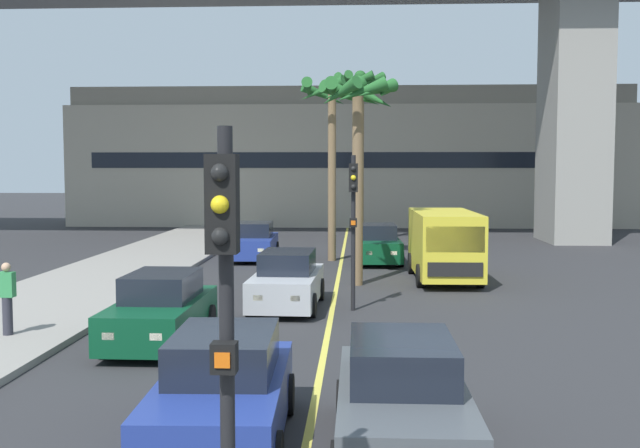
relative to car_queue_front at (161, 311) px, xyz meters
The scene contains 15 objects.
lane_stripe_center 8.56m from the car_queue_front, 64.88° to the left, with size 0.14×56.00×0.01m, color #DBCC4C.
pier_building_backdrop 35.89m from the car_queue_front, 84.18° to the left, with size 36.78×8.04×9.07m.
car_queue_front is the anchor object (origin of this frame).
car_queue_second 14.96m from the car_queue_front, 90.16° to the left, with size 1.94×4.15×1.56m.
car_queue_third 6.31m from the car_queue_front, 67.16° to the right, with size 1.94×4.15×1.56m.
car_queue_fourth 4.93m from the car_queue_front, 61.36° to the left, with size 1.93×4.15×1.56m.
car_queue_fifth 7.83m from the car_queue_front, 50.97° to the right, with size 1.84×4.10×1.56m.
car_queue_sixth 15.13m from the car_queue_front, 70.21° to the left, with size 1.95×4.16×1.56m.
delivery_van 12.03m from the car_queue_front, 52.83° to the left, with size 2.23×5.28×2.36m.
traffic_light_median_near 10.96m from the car_queue_front, 72.21° to the right, with size 0.24×0.37×4.20m.
traffic_light_median_far 6.09m from the car_queue_front, 43.30° to the left, with size 0.24×0.37×4.20m.
palm_tree_near_median 16.10m from the car_queue_front, 77.66° to the left, with size 2.86×3.05×7.55m.
palm_tree_mid_median 22.98m from the car_queue_front, 78.63° to the left, with size 2.72×2.75×8.70m.
palm_tree_far_median 10.61m from the car_queue_front, 62.94° to the left, with size 2.67×2.68×6.83m.
pedestrian_near_crosswalk 3.48m from the car_queue_front, behind, with size 0.34×0.22×1.62m.
Camera 1 is at (0.72, 0.30, 3.88)m, focal length 41.86 mm.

